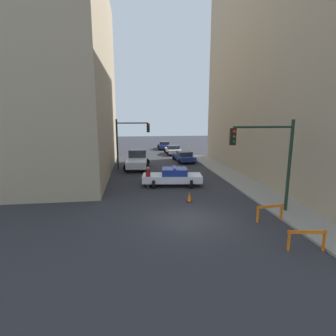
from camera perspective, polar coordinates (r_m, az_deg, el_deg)
ground_plane at (r=14.38m, az=4.29°, el=-11.28°), size 120.00×120.00×0.00m
sidewalk_right at (r=16.72m, az=25.85°, el=-8.92°), size 2.40×44.00×0.12m
building_corner_left at (r=28.73m, az=-27.60°, el=17.26°), size 14.00×20.00×18.24m
building_right at (r=26.87m, az=31.47°, el=18.97°), size 12.00×28.00×19.68m
traffic_light_near at (r=15.53m, az=21.49°, el=3.17°), size 3.64×0.35×5.20m
traffic_light_far at (r=27.36m, az=-8.74°, el=6.71°), size 3.44×0.35×5.20m
police_car at (r=21.04m, az=1.02°, el=-1.88°), size 4.89×2.72×1.52m
white_truck at (r=28.26m, az=-6.70°, el=1.81°), size 2.89×5.53×1.90m
parked_car_near at (r=31.91m, az=3.51°, el=2.53°), size 2.52×4.44×1.31m
parked_car_mid at (r=38.32m, az=1.10°, el=4.01°), size 2.35×4.34×1.31m
parked_car_far at (r=44.45m, az=-0.82°, el=5.01°), size 2.45×4.40×1.31m
pedestrian_crossing at (r=20.45m, az=-4.35°, el=-1.90°), size 0.51×0.51×1.66m
barrier_front at (r=12.51m, az=27.97°, el=-13.13°), size 1.59×0.39×0.90m
barrier_mid at (r=14.99m, az=21.33°, el=-8.58°), size 1.59×0.34×0.90m
traffic_cone at (r=17.25m, az=4.67°, el=-6.29°), size 0.36×0.36×0.66m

